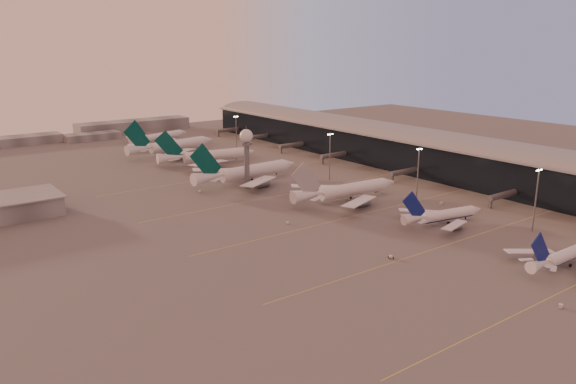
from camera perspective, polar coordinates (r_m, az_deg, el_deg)
ground at (r=189.55m, az=14.56°, el=-7.29°), size 700.00×700.00×0.00m
taxiway_markings at (r=245.76m, az=8.90°, el=-1.81°), size 180.00×185.25×0.02m
terminal at (r=334.79m, az=11.81°, el=4.40°), size 57.00×362.00×23.04m
radar_tower at (r=274.13m, az=-4.24°, el=4.59°), size 6.40×6.40×31.10m
mast_a at (r=231.67m, az=23.90°, el=-0.45°), size 3.60×0.56×25.00m
mast_b at (r=259.62m, az=13.07°, el=2.02°), size 3.60×0.56×25.00m
mast_c at (r=294.00m, az=4.28°, el=3.87°), size 3.60×0.56×25.00m
mast_d at (r=364.72m, az=-5.28°, el=6.02°), size 3.60×0.56×25.00m
distant_horizon at (r=460.50m, az=-18.38°, el=5.95°), size 165.00×37.50×9.00m
narrowbody_near at (r=202.05m, az=26.14°, el=-6.06°), size 38.44×30.71×15.03m
narrowbody_mid at (r=231.19m, az=15.48°, el=-2.45°), size 39.57×31.30×15.59m
widebody_white at (r=257.26m, az=5.98°, el=-0.11°), size 59.26×47.35×20.83m
greentail_a at (r=289.65m, az=-4.14°, el=1.77°), size 65.35×52.63×23.73m
greentail_b at (r=335.61m, az=-8.12°, el=3.44°), size 60.56×48.54×22.12m
greentail_c at (r=370.40m, az=-11.67°, el=4.42°), size 65.59×52.59×23.94m
greentail_d at (r=414.52m, az=-12.88°, el=5.34°), size 50.96×40.54×19.09m
gsv_truck_a at (r=173.29m, az=25.99°, el=-10.14°), size 6.17×4.21×2.35m
gsv_tug_mid at (r=192.55m, az=10.40°, el=-6.52°), size 3.94×3.13×0.98m
gsv_truck_b at (r=259.86m, az=15.41°, el=-0.96°), size 6.31×2.73×2.48m
gsv_truck_c at (r=224.26m, az=-0.07°, el=-3.00°), size 4.13×5.17×2.01m
gsv_catering_b at (r=274.79m, az=9.07°, el=0.43°), size 5.09×2.47×4.15m
gsv_tug_far at (r=259.99m, az=0.34°, el=-0.58°), size 2.22×3.38×0.92m
gsv_truck_d at (r=274.32m, az=-8.98°, el=0.22°), size 3.11×6.06×2.33m
gsv_tug_hangar at (r=326.90m, az=-0.63°, el=2.67°), size 3.64×2.59×0.95m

